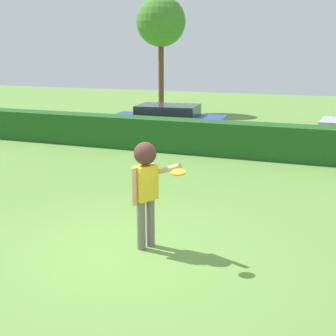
# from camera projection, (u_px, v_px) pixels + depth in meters

# --- Properties ---
(ground_plane) EXTENTS (60.00, 60.00, 0.00)m
(ground_plane) POSITION_uv_depth(u_px,v_px,m) (128.00, 252.00, 7.95)
(ground_plane) COLOR #65923F
(person) EXTENTS (0.83, 0.52, 1.81)m
(person) POSITION_uv_depth(u_px,v_px,m) (146.00, 180.00, 7.87)
(person) COLOR slate
(person) RESTS_ON ground
(frisbee) EXTENTS (0.23, 0.23, 0.06)m
(frisbee) POSITION_uv_depth(u_px,v_px,m) (178.00, 172.00, 7.29)
(frisbee) COLOR orange
(hedge_row) EXTENTS (24.48, 0.90, 1.05)m
(hedge_row) POSITION_uv_depth(u_px,v_px,m) (241.00, 140.00, 14.99)
(hedge_row) COLOR #1F551E
(hedge_row) RESTS_ON ground
(parked_car_blue) EXTENTS (4.37, 2.20, 1.25)m
(parked_car_blue) POSITION_uv_depth(u_px,v_px,m) (168.00, 120.00, 18.02)
(parked_car_blue) COLOR #263FA5
(parked_car_blue) RESTS_ON ground
(oak_tree) EXTENTS (2.53, 2.53, 5.90)m
(oak_tree) POSITION_uv_depth(u_px,v_px,m) (161.00, 22.00, 24.62)
(oak_tree) COLOR brown
(oak_tree) RESTS_ON ground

